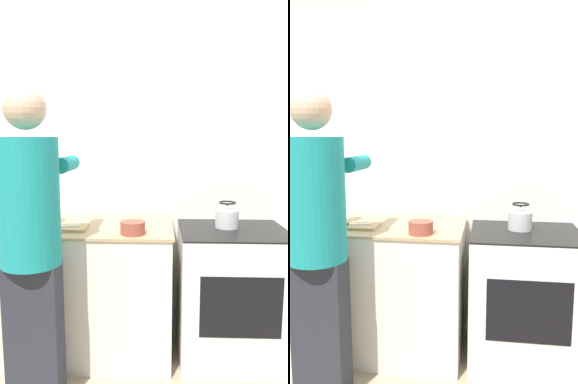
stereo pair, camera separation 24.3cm
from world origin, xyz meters
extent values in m
plane|color=tan|center=(0.00, 0.00, 0.00)|extent=(12.00, 12.00, 0.00)
cube|color=white|center=(0.00, 0.72, 1.30)|extent=(8.00, 0.05, 2.60)
cube|color=silver|center=(-0.39, 0.33, 0.45)|extent=(1.55, 0.66, 0.90)
cube|color=tan|center=(-0.39, 0.33, 0.91)|extent=(1.58, 0.68, 0.02)
cube|color=silver|center=(0.81, 0.31, 0.45)|extent=(0.72, 0.62, 0.89)
cube|color=black|center=(0.81, 0.31, 0.90)|extent=(0.72, 0.62, 0.01)
cube|color=black|center=(0.81, 0.00, 0.49)|extent=(0.50, 0.01, 0.39)
cube|color=#282A34|center=(-0.40, -0.22, 0.42)|extent=(0.30, 0.18, 0.83)
cylinder|color=teal|center=(-0.40, -0.22, 1.18)|extent=(0.33, 0.33, 0.69)
sphere|color=#D1A889|center=(-0.40, -0.22, 1.68)|extent=(0.22, 0.22, 0.22)
cylinder|color=teal|center=(-0.54, 0.08, 1.36)|extent=(0.09, 0.30, 0.09)
cylinder|color=teal|center=(-0.26, 0.08, 1.36)|extent=(0.09, 0.30, 0.09)
cube|color=tan|center=(-0.37, 0.21, 0.93)|extent=(0.39, 0.19, 0.02)
cube|color=silver|center=(-0.30, 0.22, 0.94)|extent=(0.15, 0.06, 0.01)
cube|color=black|center=(-0.42, 0.20, 0.94)|extent=(0.10, 0.05, 0.01)
cylinder|color=silver|center=(0.77, 0.36, 0.97)|extent=(0.16, 0.16, 0.12)
cone|color=silver|center=(0.77, 0.36, 1.04)|extent=(0.13, 0.13, 0.03)
sphere|color=black|center=(0.77, 0.36, 1.07)|extent=(0.02, 0.02, 0.02)
torus|color=black|center=(0.77, 0.36, 1.08)|extent=(0.12, 0.12, 0.01)
cylinder|color=#9E4738|center=(0.14, 0.11, 0.96)|extent=(0.16, 0.16, 0.08)
camera|label=1|loc=(0.30, -2.18, 1.53)|focal=35.00mm
camera|label=2|loc=(0.54, -2.16, 1.53)|focal=35.00mm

